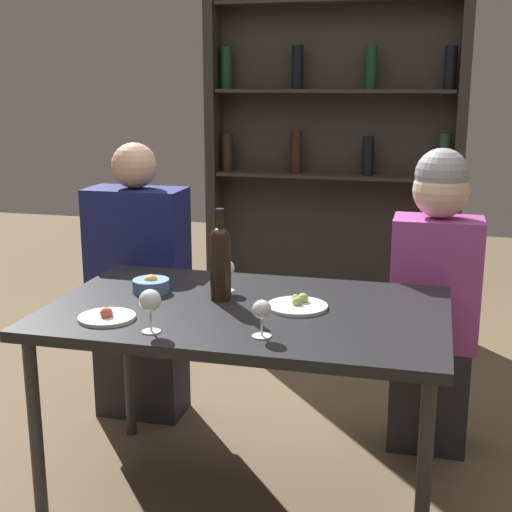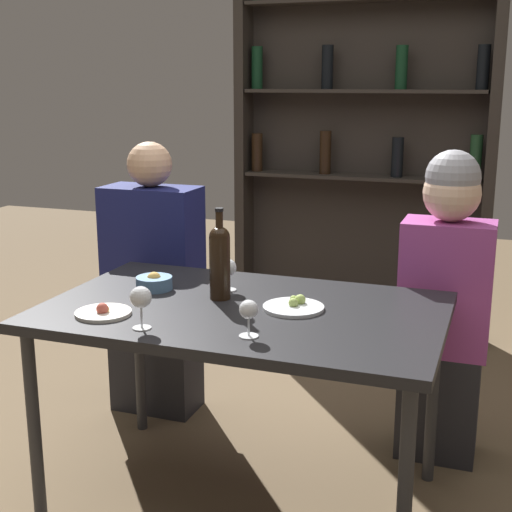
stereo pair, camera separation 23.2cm
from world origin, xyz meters
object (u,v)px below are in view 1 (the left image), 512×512
(wine_glass_1, at_px, (226,269))
(food_plate_0, at_px, (298,305))
(wine_glass_2, at_px, (262,311))
(wine_glass_0, at_px, (150,302))
(seated_person_right, at_px, (434,302))
(seated_person_left, at_px, (139,291))
(food_plate_1, at_px, (107,317))
(snack_bowl, at_px, (151,285))
(wine_bottle, at_px, (220,260))

(wine_glass_1, bearing_deg, food_plate_0, -23.93)
(wine_glass_1, relative_size, wine_glass_2, 1.03)
(wine_glass_1, bearing_deg, wine_glass_0, -101.67)
(wine_glass_0, xyz_separation_m, seated_person_right, (0.85, 0.90, -0.21))
(food_plate_0, bearing_deg, seated_person_left, 146.43)
(food_plate_1, bearing_deg, snack_bowl, 86.35)
(wine_glass_2, distance_m, snack_bowl, 0.62)
(wine_bottle, xyz_separation_m, snack_bowl, (-0.28, 0.02, -0.12))
(snack_bowl, height_order, seated_person_left, seated_person_left)
(seated_person_right, bearing_deg, food_plate_0, -129.79)
(seated_person_right, bearing_deg, wine_glass_2, -120.68)
(wine_glass_1, bearing_deg, seated_person_left, 141.87)
(wine_bottle, bearing_deg, food_plate_1, -134.66)
(wine_bottle, bearing_deg, food_plate_0, -5.17)
(wine_bottle, distance_m, seated_person_left, 0.81)
(wine_glass_1, bearing_deg, wine_bottle, -84.04)
(wine_glass_0, distance_m, wine_glass_1, 0.49)
(wine_glass_2, relative_size, seated_person_left, 0.09)
(wine_glass_1, bearing_deg, snack_bowl, -163.17)
(wine_glass_2, bearing_deg, snack_bowl, 144.75)
(wine_glass_0, bearing_deg, food_plate_0, 41.82)
(wine_glass_2, xyz_separation_m, snack_bowl, (-0.51, 0.36, -0.05))
(wine_bottle, distance_m, wine_glass_0, 0.40)
(food_plate_1, height_order, seated_person_right, seated_person_right)
(wine_glass_1, relative_size, seated_person_right, 0.10)
(wine_glass_1, bearing_deg, food_plate_1, -125.21)
(wine_glass_2, bearing_deg, food_plate_0, 80.53)
(snack_bowl, distance_m, seated_person_left, 0.59)
(wine_bottle, distance_m, snack_bowl, 0.30)
(food_plate_0, bearing_deg, wine_glass_0, -138.18)
(seated_person_right, bearing_deg, wine_glass_1, -150.87)
(snack_bowl, distance_m, seated_person_right, 1.14)
(wine_glass_2, relative_size, seated_person_right, 0.09)
(wine_glass_1, xyz_separation_m, wine_glass_2, (0.24, -0.44, -0.00))
(wine_bottle, bearing_deg, seated_person_right, 35.27)
(wine_glass_1, bearing_deg, seated_person_right, 29.13)
(wine_bottle, distance_m, seated_person_right, 0.94)
(food_plate_0, distance_m, seated_person_left, 1.00)
(food_plate_0, height_order, food_plate_1, food_plate_1)
(wine_glass_2, relative_size, food_plate_0, 0.55)
(food_plate_0, bearing_deg, snack_bowl, 174.87)
(snack_bowl, bearing_deg, wine_bottle, -5.09)
(wine_bottle, bearing_deg, seated_person_left, 136.12)
(wine_bottle, relative_size, seated_person_right, 0.26)
(food_plate_1, bearing_deg, wine_glass_2, -3.65)
(wine_glass_0, height_order, food_plate_1, wine_glass_0)
(wine_glass_2, bearing_deg, seated_person_left, 132.13)
(food_plate_0, relative_size, seated_person_right, 0.17)
(wine_glass_1, relative_size, food_plate_1, 0.64)
(wine_glass_2, height_order, food_plate_1, wine_glass_2)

